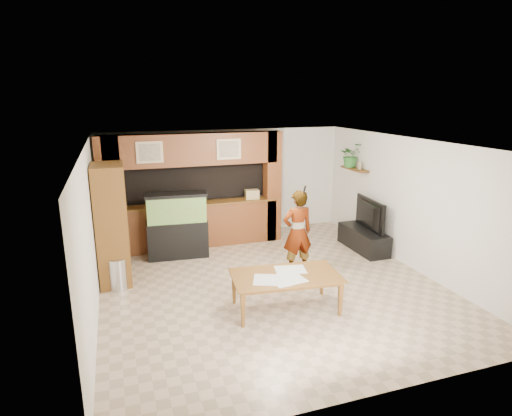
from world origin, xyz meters
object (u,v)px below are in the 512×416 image
object	(u,v)px
pantry_cabinet	(112,224)
dining_table	(286,293)
television	(365,214)
aquarium	(177,226)
person	(297,232)

from	to	relation	value
pantry_cabinet	dining_table	world-z (taller)	pantry_cabinet
pantry_cabinet	television	distance (m)	5.36
television	dining_table	bearing A→B (deg)	132.17
pantry_cabinet	aquarium	distance (m)	1.63
pantry_cabinet	person	world-z (taller)	pantry_cabinet
pantry_cabinet	dining_table	distance (m)	3.43
pantry_cabinet	aquarium	xyz separation A→B (m)	(1.30, 0.89, -0.42)
pantry_cabinet	dining_table	xyz separation A→B (m)	(2.60, -2.09, -0.81)
television	person	distance (m)	2.08
pantry_cabinet	television	size ratio (longest dim) A/B	1.83
television	person	world-z (taller)	person
television	person	size ratio (longest dim) A/B	0.73
aquarium	person	xyz separation A→B (m)	(2.09, -1.60, 0.14)
pantry_cabinet	person	xyz separation A→B (m)	(3.39, -0.71, -0.28)
aquarium	dining_table	distance (m)	3.27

